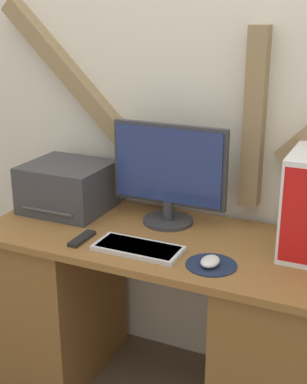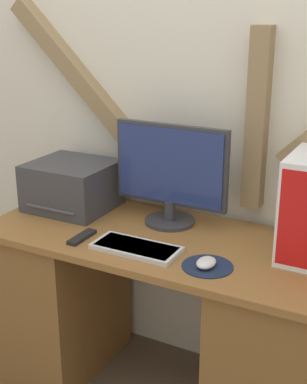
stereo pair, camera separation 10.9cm
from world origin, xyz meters
name	(u,v)px [view 1 (the left image)]	position (x,y,z in m)	size (l,w,h in m)	color
wall_back	(193,85)	(-0.01, 0.70, 1.36)	(6.40, 0.13, 2.83)	silver
desk	(159,315)	(0.00, 0.32, 0.41)	(1.49, 0.64, 0.78)	brown
monitor	(169,172)	(-0.03, 0.48, 1.02)	(0.51, 0.22, 0.44)	#333338
keyboard	(138,248)	(-0.02, 0.16, 0.79)	(0.34, 0.16, 0.02)	silver
mousepad	(211,265)	(0.28, 0.16, 0.79)	(0.19, 0.19, 0.00)	#19233D
mouse	(210,261)	(0.28, 0.15, 0.80)	(0.07, 0.10, 0.03)	silver
printer	(68,187)	(-0.51, 0.43, 0.89)	(0.37, 0.35, 0.22)	#38383D
remote_control	(82,239)	(-0.27, 0.15, 0.79)	(0.04, 0.15, 0.02)	black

